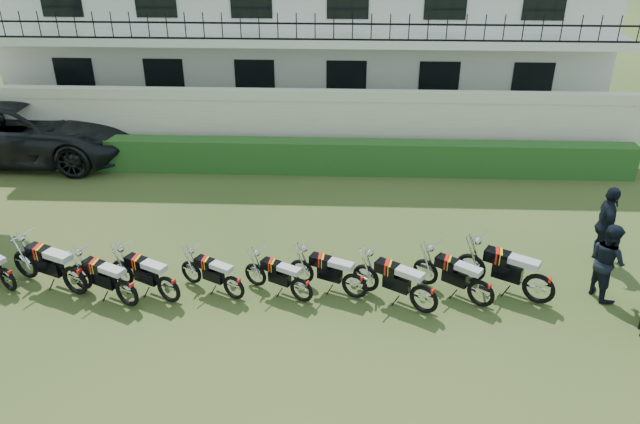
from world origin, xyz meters
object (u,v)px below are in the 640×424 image
object	(u,v)px
motorcycle_9	(540,282)
suv	(27,130)
motorcycle_2	(126,287)
motorcycle_1	(74,274)
motorcycle_8	(482,287)
motorcycle_4	(234,282)
officer_4	(607,261)
motorcycle_5	(301,285)
motorcycle_0	(7,274)
motorcycle_3	(168,283)
officer_5	(606,225)
motorcycle_7	(424,293)
motorcycle_6	(355,280)

from	to	relation	value
motorcycle_9	suv	xyz separation A→B (m)	(-13.88, 7.26, 0.41)
motorcycle_2	motorcycle_1	bearing A→B (deg)	99.35
motorcycle_8	motorcycle_1	bearing A→B (deg)	125.84
motorcycle_4	officer_4	xyz separation A→B (m)	(7.66, 0.48, 0.41)
motorcycle_5	officer_4	distance (m)	6.29
officer_4	motorcycle_0	bearing A→B (deg)	75.28
motorcycle_3	motorcycle_9	bearing A→B (deg)	-61.03
motorcycle_4	motorcycle_8	size ratio (longest dim) A/B	0.97
motorcycle_5	suv	bearing A→B (deg)	78.51
motorcycle_3	officer_5	size ratio (longest dim) A/B	0.92
motorcycle_7	officer_4	bearing A→B (deg)	-45.85
motorcycle_1	officer_4	bearing A→B (deg)	-64.03
motorcycle_9	officer_5	world-z (taller)	officer_5
motorcycle_3	motorcycle_9	distance (m)	7.56
motorcycle_4	motorcycle_9	world-z (taller)	motorcycle_9
motorcycle_9	motorcycle_0	bearing A→B (deg)	120.60
motorcycle_7	motorcycle_9	size ratio (longest dim) A/B	0.91
motorcycle_0	motorcycle_1	distance (m)	1.49
motorcycle_1	suv	size ratio (longest dim) A/B	0.29
motorcycle_5	motorcycle_8	xyz separation A→B (m)	(3.64, -0.02, 0.05)
motorcycle_1	motorcycle_3	xyz separation A→B (m)	(2.01, -0.19, -0.05)
motorcycle_7	motorcycle_6	bearing A→B (deg)	103.96
motorcycle_8	officer_4	world-z (taller)	officer_4
motorcycle_3	officer_4	xyz separation A→B (m)	(8.97, 0.65, 0.36)
motorcycle_5	officer_4	bearing A→B (deg)	-57.47
motorcycle_1	suv	distance (m)	8.52
motorcycle_2	motorcycle_8	bearing A→B (deg)	-61.77
motorcycle_1	suv	bearing A→B (deg)	53.95
motorcycle_8	motorcycle_5	bearing A→B (deg)	126.06
motorcycle_5	motorcycle_8	bearing A→B (deg)	-62.45
motorcycle_3	motorcycle_9	size ratio (longest dim) A/B	0.91
motorcycle_7	motorcycle_0	bearing A→B (deg)	119.42
motorcycle_4	officer_5	world-z (taller)	officer_5
motorcycle_4	officer_4	distance (m)	7.68
motorcycle_4	officer_4	bearing A→B (deg)	-57.94
motorcycle_5	motorcycle_7	xyz separation A→B (m)	(2.47, -0.29, 0.07)
motorcycle_3	motorcycle_0	bearing A→B (deg)	112.49
motorcycle_5	motorcycle_7	bearing A→B (deg)	-68.80
motorcycle_4	motorcycle_8	xyz separation A→B (m)	(5.05, -0.05, 0.05)
motorcycle_7	motorcycle_3	bearing A→B (deg)	120.52
motorcycle_7	motorcycle_8	world-z (taller)	motorcycle_7
motorcycle_0	motorcycle_4	bearing A→B (deg)	-59.60
motorcycle_5	motorcycle_8	distance (m)	3.65
motorcycle_0	motorcycle_1	world-z (taller)	motorcycle_1
motorcycle_5	motorcycle_6	xyz separation A→B (m)	(1.09, 0.17, 0.03)
motorcycle_1	officer_4	distance (m)	11.00
motorcycle_5	motorcycle_7	distance (m)	2.48
motorcycle_0	suv	size ratio (longest dim) A/B	0.22
motorcycle_0	motorcycle_8	world-z (taller)	motorcycle_8
motorcycle_3	motorcycle_4	size ratio (longest dim) A/B	1.13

